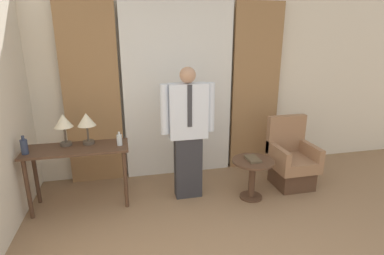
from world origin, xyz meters
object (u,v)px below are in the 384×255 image
(bottle_by_lamp, at_px, (119,140))
(book, at_px, (253,159))
(armchair, at_px, (291,162))
(table_lamp_left, at_px, (63,123))
(person, at_px, (188,130))
(side_table, at_px, (252,173))
(bottle_near_edge, at_px, (24,147))
(table_lamp_right, at_px, (87,122))
(desk, at_px, (78,158))

(bottle_by_lamp, height_order, book, bottle_by_lamp)
(armchair, height_order, book, armchair)
(table_lamp_left, relative_size, person, 0.23)
(person, xyz_separation_m, side_table, (0.81, -0.26, -0.57))
(bottle_near_edge, distance_m, book, 2.75)
(table_lamp_left, relative_size, bottle_near_edge, 1.79)
(table_lamp_right, relative_size, side_table, 0.73)
(table_lamp_right, distance_m, armchair, 2.85)
(bottle_by_lamp, height_order, side_table, bottle_by_lamp)
(person, xyz_separation_m, book, (0.81, -0.24, -0.38))
(person, bearing_deg, book, -16.46)
(desk, distance_m, bottle_near_edge, 0.59)
(bottle_near_edge, distance_m, side_table, 2.78)
(table_lamp_left, bearing_deg, armchair, -3.75)
(table_lamp_right, bearing_deg, table_lamp_left, 180.00)
(desk, height_order, bottle_by_lamp, bottle_by_lamp)
(book, bearing_deg, bottle_near_edge, 175.45)
(table_lamp_right, xyz_separation_m, armchair, (2.75, -0.20, -0.72))
(table_lamp_right, height_order, person, person)
(bottle_near_edge, xyz_separation_m, side_table, (2.72, -0.23, -0.51))
(desk, distance_m, person, 1.40)
(bottle_near_edge, bearing_deg, table_lamp_left, 26.28)
(desk, relative_size, armchair, 1.24)
(desk, relative_size, bottle_by_lamp, 7.14)
(table_lamp_left, xyz_separation_m, table_lamp_right, (0.27, 0.00, 0.00))
(desk, distance_m, bottle_by_lamp, 0.55)
(bottle_by_lamp, distance_m, person, 0.86)
(table_lamp_left, xyz_separation_m, side_table, (2.31, -0.43, -0.70))
(table_lamp_left, height_order, armchair, table_lamp_left)
(bottle_near_edge, xyz_separation_m, person, (1.91, 0.02, 0.06))
(bottle_by_lamp, xyz_separation_m, side_table, (1.67, -0.29, -0.49))
(table_lamp_right, bearing_deg, side_table, -11.98)
(desk, bearing_deg, person, -2.96)
(desk, bearing_deg, bottle_by_lamp, -3.57)
(desk, xyz_separation_m, book, (2.18, -0.31, -0.10))
(person, relative_size, armchair, 1.75)
(table_lamp_right, distance_m, bottle_near_edge, 0.73)
(table_lamp_right, height_order, armchair, table_lamp_right)
(table_lamp_left, distance_m, bottle_near_edge, 0.50)
(person, relative_size, side_table, 3.18)
(table_lamp_left, height_order, side_table, table_lamp_left)
(desk, height_order, table_lamp_left, table_lamp_left)
(armchair, bearing_deg, bottle_near_edge, -179.94)
(table_lamp_right, height_order, bottle_by_lamp, table_lamp_right)
(side_table, xyz_separation_m, book, (0.00, 0.02, 0.19))
(table_lamp_left, bearing_deg, table_lamp_right, 0.00)
(bottle_by_lamp, bearing_deg, desk, 176.43)
(side_table, bearing_deg, person, 162.47)
(armchair, bearing_deg, desk, 178.22)
(desk, xyz_separation_m, armchair, (2.89, -0.09, -0.30))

